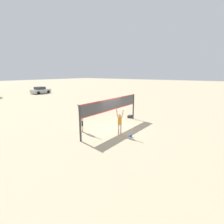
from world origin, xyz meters
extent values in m
plane|color=#C6B28C|center=(0.00, 0.00, 0.00)|extent=(200.00, 200.00, 0.00)
cylinder|color=#38383D|center=(-3.56, 0.00, 1.23)|extent=(0.13, 0.13, 2.46)
cylinder|color=#38383D|center=(3.56, 0.00, 1.23)|extent=(0.13, 0.13, 2.46)
cube|color=#47474C|center=(0.00, 0.00, 1.99)|extent=(6.99, 0.02, 0.94)
cube|color=red|center=(0.00, 0.00, 2.43)|extent=(6.99, 0.03, 0.06)
cube|color=red|center=(0.00, 0.00, 1.55)|extent=(6.99, 0.03, 0.06)
cylinder|color=beige|center=(-1.05, -1.54, 0.22)|extent=(0.11, 0.11, 0.44)
cylinder|color=white|center=(-1.05, -1.54, 0.62)|extent=(0.12, 0.12, 0.36)
cylinder|color=beige|center=(-1.05, -1.34, 0.22)|extent=(0.11, 0.11, 0.44)
cylinder|color=white|center=(-1.05, -1.34, 0.62)|extent=(0.12, 0.12, 0.36)
cylinder|color=orange|center=(-1.05, -1.44, 1.08)|extent=(0.28, 0.28, 0.56)
sphere|color=beige|center=(-1.05, -1.44, 1.47)|extent=(0.22, 0.22, 0.22)
cylinder|color=beige|center=(-1.05, -1.67, 1.64)|extent=(0.08, 0.21, 0.63)
cylinder|color=beige|center=(-1.05, -1.20, 1.64)|extent=(0.08, 0.21, 0.63)
cylinder|color=beige|center=(-2.13, 1.47, 0.24)|extent=(0.11, 0.11, 0.48)
cylinder|color=black|center=(-2.13, 1.47, 0.68)|extent=(0.12, 0.12, 0.40)
cylinder|color=beige|center=(-2.13, 1.27, 0.24)|extent=(0.11, 0.11, 0.48)
cylinder|color=black|center=(-2.13, 1.27, 0.68)|extent=(0.12, 0.12, 0.40)
cylinder|color=beige|center=(-2.13, 1.37, 1.19)|extent=(0.28, 0.28, 0.62)
sphere|color=beige|center=(-2.13, 1.37, 1.62)|extent=(0.24, 0.24, 0.24)
cylinder|color=beige|center=(-2.13, 1.61, 1.81)|extent=(0.08, 0.22, 0.70)
cylinder|color=beige|center=(-2.13, 1.13, 1.81)|extent=(0.08, 0.22, 0.70)
sphere|color=blue|center=(-0.95, -2.31, 0.11)|extent=(0.23, 0.23, 0.23)
cube|color=#2D2D33|center=(3.80, 0.49, 0.13)|extent=(0.49, 0.32, 0.26)
cube|color=#B7B7BC|center=(10.75, 26.98, 0.53)|extent=(4.13, 2.09, 0.80)
cube|color=#2D333D|center=(10.55, 26.97, 1.21)|extent=(1.90, 1.82, 0.56)
cylinder|color=black|center=(11.95, 27.94, 0.32)|extent=(0.65, 0.25, 0.64)
cylinder|color=black|center=(12.05, 26.16, 0.32)|extent=(0.65, 0.25, 0.64)
cylinder|color=black|center=(9.45, 27.80, 0.32)|extent=(0.65, 0.25, 0.64)
cylinder|color=black|center=(9.55, 26.03, 0.32)|extent=(0.65, 0.25, 0.64)
camera|label=1|loc=(-11.20, -8.07, 4.46)|focal=28.00mm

